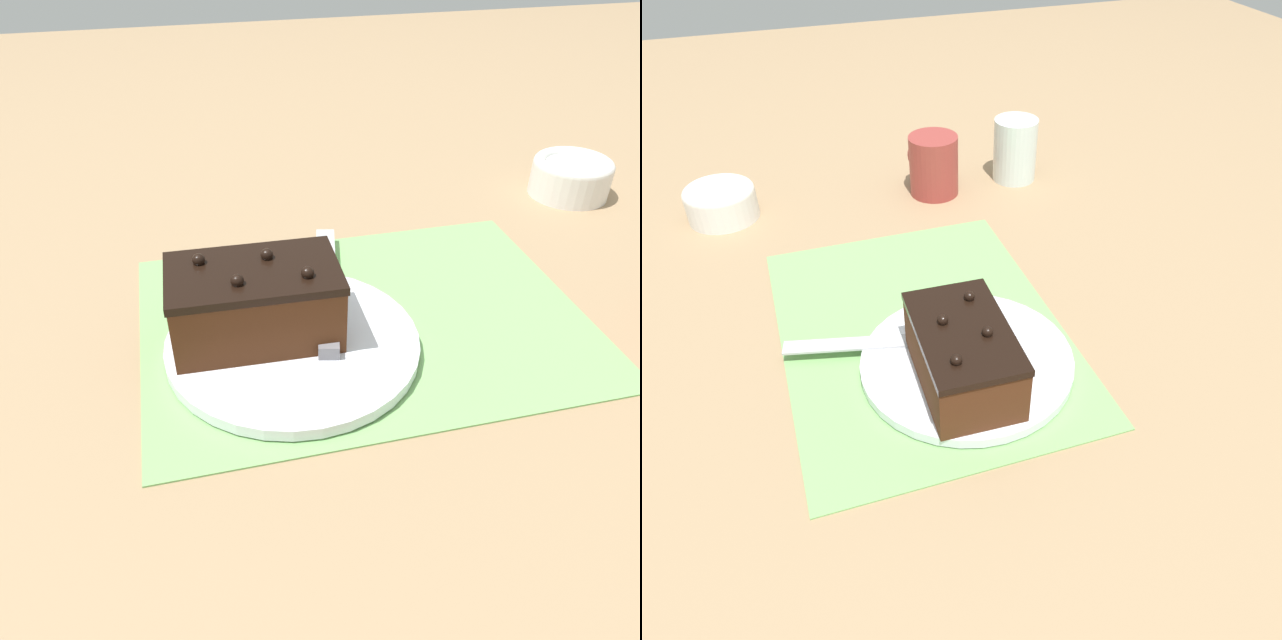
% 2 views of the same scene
% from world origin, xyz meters
% --- Properties ---
extents(ground_plane, '(3.00, 3.00, 0.00)m').
position_xyz_m(ground_plane, '(0.00, 0.00, 0.00)').
color(ground_plane, '#9E7F5B').
extents(placemat_woven, '(0.46, 0.34, 0.00)m').
position_xyz_m(placemat_woven, '(0.00, 0.00, 0.00)').
color(placemat_woven, '#7AB266').
rests_on(placemat_woven, ground_plane).
extents(cake_plate, '(0.25, 0.25, 0.01)m').
position_xyz_m(cake_plate, '(-0.08, -0.03, 0.01)').
color(cake_plate, white).
rests_on(cake_plate, placemat_woven).
extents(chocolate_cake, '(0.16, 0.10, 0.08)m').
position_xyz_m(chocolate_cake, '(-0.12, -0.02, 0.05)').
color(chocolate_cake, '#472614').
rests_on(chocolate_cake, cake_plate).
extents(serving_knife, '(0.08, 0.25, 0.01)m').
position_xyz_m(serving_knife, '(-0.04, 0.00, 0.02)').
color(serving_knife, slate).
rests_on(serving_knife, cake_plate).
extents(drinking_glass, '(0.08, 0.08, 0.11)m').
position_xyz_m(drinking_glass, '(0.36, -0.27, 0.05)').
color(drinking_glass, silver).
rests_on(drinking_glass, ground_plane).
extents(small_bowl, '(0.11, 0.11, 0.05)m').
position_xyz_m(small_bowl, '(0.37, 0.22, 0.03)').
color(small_bowl, white).
rests_on(small_bowl, ground_plane).
extents(coffee_mug, '(0.09, 0.08, 0.10)m').
position_xyz_m(coffee_mug, '(0.35, -0.12, 0.05)').
color(coffee_mug, '#993833').
rests_on(coffee_mug, ground_plane).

